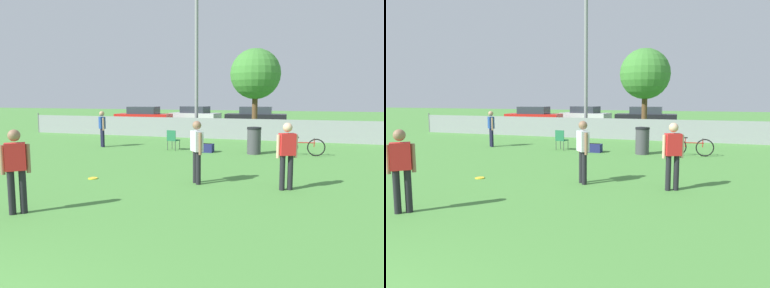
# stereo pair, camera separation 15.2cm
# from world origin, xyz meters

# --- Properties ---
(fence_backline) EXTENTS (26.27, 0.07, 1.21)m
(fence_backline) POSITION_xyz_m (0.00, 18.00, 0.55)
(fence_backline) COLOR gray
(fence_backline) RESTS_ON ground_plane
(light_pole) EXTENTS (0.90, 0.36, 8.43)m
(light_pole) POSITION_xyz_m (-2.94, 19.04, 4.98)
(light_pole) COLOR gray
(light_pole) RESTS_ON ground_plane
(tree_near_pole) EXTENTS (2.91, 2.91, 5.01)m
(tree_near_pole) POSITION_xyz_m (0.13, 20.62, 3.53)
(tree_near_pole) COLOR brown
(tree_near_pole) RESTS_ON ground_plane
(player_defender_red) EXTENTS (0.48, 0.36, 1.63)m
(player_defender_red) POSITION_xyz_m (2.95, 7.78, 0.94)
(player_defender_red) COLOR black
(player_defender_red) RESTS_ON ground_plane
(player_receiver_white) EXTENTS (0.40, 0.42, 1.63)m
(player_receiver_white) POSITION_xyz_m (0.70, 7.73, 0.94)
(player_receiver_white) COLOR black
(player_receiver_white) RESTS_ON ground_plane
(player_thrower_red) EXTENTS (0.42, 0.41, 1.63)m
(player_thrower_red) POSITION_xyz_m (-1.79, 4.24, 0.94)
(player_thrower_red) COLOR black
(player_thrower_red) RESTS_ON ground_plane
(spectator_in_blue) EXTENTS (0.40, 0.40, 1.60)m
(spectator_in_blue) POSITION_xyz_m (-5.50, 13.22, 0.92)
(spectator_in_blue) COLOR #191933
(spectator_in_blue) RESTS_ON ground_plane
(frisbee_disc) EXTENTS (0.26, 0.26, 0.03)m
(frisbee_disc) POSITION_xyz_m (-2.18, 7.37, 0.01)
(frisbee_disc) COLOR yellow
(frisbee_disc) RESTS_ON ground_plane
(folding_chair_sideline) EXTENTS (0.48, 0.48, 0.85)m
(folding_chair_sideline) POSITION_xyz_m (-2.14, 13.25, 0.49)
(folding_chair_sideline) COLOR #333338
(folding_chair_sideline) RESTS_ON ground_plane
(bicycle_sideline) EXTENTS (1.66, 0.44, 0.71)m
(bicycle_sideline) POSITION_xyz_m (3.12, 13.42, 0.35)
(bicycle_sideline) COLOR black
(bicycle_sideline) RESTS_ON ground_plane
(trash_bin) EXTENTS (0.56, 0.56, 1.06)m
(trash_bin) POSITION_xyz_m (1.29, 13.27, 0.53)
(trash_bin) COLOR #3F3F44
(trash_bin) RESTS_ON ground_plane
(gear_bag_sideline) EXTENTS (0.74, 0.41, 0.36)m
(gear_bag_sideline) POSITION_xyz_m (-0.72, 13.16, 0.17)
(gear_bag_sideline) COLOR navy
(gear_bag_sideline) RESTS_ON ground_plane
(parked_car_red) EXTENTS (4.36, 2.14, 1.48)m
(parked_car_red) POSITION_xyz_m (-9.21, 25.10, 0.71)
(parked_car_red) COLOR black
(parked_car_red) RESTS_ON ground_plane
(parked_car_silver) EXTENTS (4.19, 2.23, 1.46)m
(parked_car_silver) POSITION_xyz_m (-5.94, 27.99, 0.71)
(parked_car_silver) COLOR black
(parked_car_silver) RESTS_ON ground_plane
(parked_car_dark) EXTENTS (4.69, 2.19, 1.50)m
(parked_car_dark) POSITION_xyz_m (-0.84, 27.33, 0.72)
(parked_car_dark) COLOR black
(parked_car_dark) RESTS_ON ground_plane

